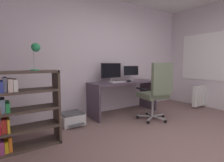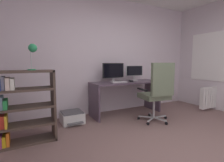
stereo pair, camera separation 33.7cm
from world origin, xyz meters
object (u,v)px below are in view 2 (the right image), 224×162
bookshelf (17,108)px  desk_lamp (33,50)px  keyboard (119,82)px  office_chair (158,90)px  monitor_secondary (134,72)px  computer_mouse (131,81)px  desk (126,90)px  printer (72,117)px  radiator (212,97)px  monitor_main (113,71)px

bookshelf → desk_lamp: 0.85m
keyboard → office_chair: bearing=-57.6°
monitor_secondary → keyboard: (-0.54, -0.20, -0.20)m
computer_mouse → office_chair: size_ratio=0.09×
keyboard → monitor_secondary: bearing=20.7°
desk → printer: desk is taller
desk → office_chair: (0.21, -0.79, 0.08)m
office_chair → desk_lamp: desk_lamp is taller
bookshelf → desk: bearing=13.6°
monitor_secondary → radiator: (1.77, -0.85, -0.65)m
printer → radiator: 3.43m
keyboard → printer: 1.22m
bookshelf → office_chair: bearing=-6.3°
bookshelf → desk_lamp: size_ratio=2.82×
office_chair → monitor_secondary: bearing=83.9°
computer_mouse → printer: computer_mouse is taller
keyboard → printer: (-1.03, 0.06, -0.65)m
desk → printer: (-1.26, -0.02, -0.45)m
computer_mouse → radiator: bearing=-3.1°
bookshelf → desk_lamp: bearing=-0.1°
office_chair → desk_lamp: size_ratio=3.11×
desk → office_chair: 0.83m
keyboard → computer_mouse: bearing=-4.2°
keyboard → printer: keyboard is taller
monitor_main → bookshelf: bearing=-161.4°
office_chair → radiator: bearing=1.8°
desk → radiator: size_ratio=1.99×
desk → desk_lamp: size_ratio=4.27×
office_chair → bookshelf: size_ratio=1.10×
office_chair → desk_lamp: (-2.16, 0.27, 0.71)m
desk → monitor_main: (-0.26, 0.12, 0.43)m
bookshelf → printer: bearing=29.1°
keyboard → radiator: (2.31, -0.65, -0.44)m
desk → printer: 1.34m
keyboard → printer: bearing=177.0°
desk → printer: size_ratio=3.33×
bookshelf → monitor_secondary: bearing=14.5°
bookshelf → computer_mouse: bearing=10.6°
office_chair → printer: 1.75m
monitor_secondary → office_chair: bearing=-96.1°
keyboard → computer_mouse: computer_mouse is taller
computer_mouse → keyboard: bearing=-170.5°
keyboard → bookshelf: size_ratio=0.32×
printer → radiator: size_ratio=0.60×
desk_lamp → keyboard: bearing=14.6°
monitor_secondary → keyboard: size_ratio=1.27×
desk_lamp → monitor_main: bearing=21.0°
desk_lamp → radiator: 4.16m
desk → keyboard: size_ratio=4.75×
desk_lamp → printer: bearing=36.9°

